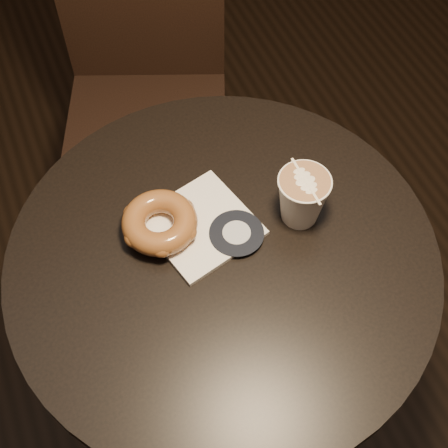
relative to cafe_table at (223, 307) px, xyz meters
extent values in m
plane|color=black|center=(0.00, 0.00, -0.55)|extent=(4.50, 4.50, 0.00)
cylinder|color=black|center=(0.00, 0.00, 0.18)|extent=(0.70, 0.70, 0.03)
cylinder|color=black|center=(0.00, 0.00, -0.18)|extent=(0.07, 0.07, 0.70)
cylinder|color=black|center=(0.00, 0.00, -0.54)|extent=(0.44, 0.44, 0.02)
cube|color=black|center=(0.04, 0.59, -0.11)|extent=(0.51, 0.51, 0.04)
cylinder|color=black|center=(-0.18, 0.49, -0.33)|extent=(0.04, 0.04, 0.44)
cylinder|color=black|center=(0.13, 0.37, -0.33)|extent=(0.04, 0.04, 0.44)
cylinder|color=black|center=(-0.05, 0.80, -0.33)|extent=(0.04, 0.04, 0.44)
cylinder|color=black|center=(0.26, 0.68, -0.33)|extent=(0.04, 0.04, 0.44)
cube|color=white|center=(-0.01, 0.06, 0.20)|extent=(0.19, 0.19, 0.01)
torus|color=brown|center=(-0.08, 0.08, 0.23)|extent=(0.12, 0.12, 0.04)
camera|label=1|loc=(-0.19, -0.47, 1.06)|focal=50.00mm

